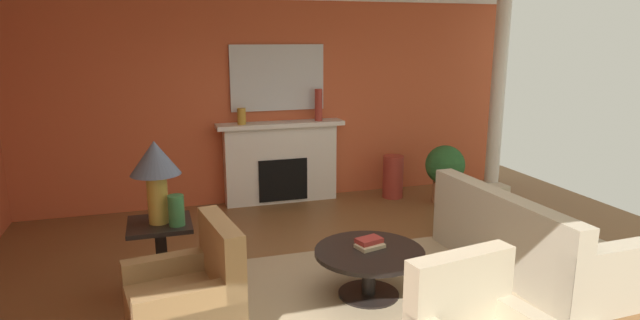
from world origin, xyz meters
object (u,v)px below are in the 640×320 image
at_px(vase_mantel_left, 242,116).
at_px(vase_tall_corner, 393,177).
at_px(coffee_table, 369,262).
at_px(potted_plant, 445,169).
at_px(vase_mantel_right, 319,105).
at_px(sofa, 524,243).
at_px(armchair_near_window, 189,304).
at_px(table_lamp, 155,166).
at_px(vase_on_side_table, 176,210).
at_px(side_table, 162,254).
at_px(mantel_mirror, 278,78).
at_px(fireplace, 281,164).

bearing_deg(vase_mantel_left, vase_tall_corner, -6.55).
bearing_deg(coffee_table, potted_plant, 47.57).
distance_m(vase_tall_corner, vase_mantel_right, 1.54).
bearing_deg(sofa, armchair_near_window, -175.00).
height_order(sofa, potted_plant, sofa).
relative_size(armchair_near_window, table_lamp, 1.27).
distance_m(armchair_near_window, potted_plant, 4.56).
relative_size(table_lamp, vase_on_side_table, 2.72).
distance_m(armchair_near_window, vase_tall_corner, 4.37).
relative_size(side_table, potted_plant, 0.84).
distance_m(coffee_table, vase_tall_corner, 3.17).
bearing_deg(vase_mantel_right, sofa, -67.42).
bearing_deg(table_lamp, mantel_mirror, 56.66).
xyz_separation_m(table_lamp, vase_on_side_table, (0.15, -0.12, -0.39)).
xyz_separation_m(table_lamp, vase_tall_corner, (3.33, 2.17, -0.91)).
height_order(coffee_table, side_table, side_table).
height_order(table_lamp, vase_mantel_right, vase_mantel_right).
bearing_deg(vase_tall_corner, sofa, -86.50).
height_order(side_table, vase_on_side_table, vase_on_side_table).
relative_size(armchair_near_window, coffee_table, 0.95).
distance_m(mantel_mirror, sofa, 3.92).
bearing_deg(fireplace, armchair_near_window, -114.62).
bearing_deg(fireplace, vase_on_side_table, -120.97).
xyz_separation_m(side_table, vase_tall_corner, (3.33, 2.17, -0.09)).
height_order(fireplace, vase_on_side_table, fireplace).
xyz_separation_m(coffee_table, vase_mantel_left, (-0.64, 3.02, 0.94)).
distance_m(coffee_table, vase_mantel_left, 3.23).
relative_size(mantel_mirror, potted_plant, 1.61).
bearing_deg(fireplace, vase_mantel_right, -5.13).
distance_m(mantel_mirror, vase_on_side_table, 3.26).
height_order(fireplace, potted_plant, fireplace).
distance_m(fireplace, potted_plant, 2.35).
relative_size(coffee_table, table_lamp, 1.33).
height_order(mantel_mirror, armchair_near_window, mantel_mirror).
relative_size(table_lamp, potted_plant, 0.90).
bearing_deg(mantel_mirror, vase_mantel_right, -17.18).
xyz_separation_m(side_table, vase_mantel_right, (2.25, 2.42, 0.99)).
bearing_deg(vase_on_side_table, vase_mantel_right, 50.36).
bearing_deg(coffee_table, sofa, 1.09).
distance_m(vase_mantel_right, potted_plant, 2.02).
bearing_deg(vase_on_side_table, coffee_table, -16.38).
bearing_deg(armchair_near_window, sofa, 5.00).
bearing_deg(vase_mantel_left, fireplace, 5.13).
bearing_deg(mantel_mirror, fireplace, -90.00).
xyz_separation_m(mantel_mirror, sofa, (1.79, -3.16, -1.47)).
relative_size(mantel_mirror, vase_tall_corner, 2.12).
distance_m(vase_on_side_table, potted_plant, 4.22).
relative_size(side_table, vase_tall_corner, 1.11).
bearing_deg(vase_tall_corner, table_lamp, -146.92).
height_order(sofa, vase_on_side_table, vase_on_side_table).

